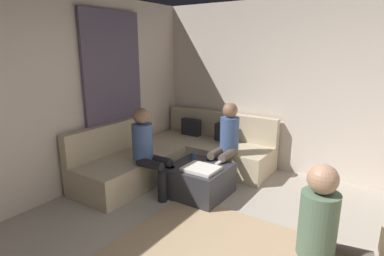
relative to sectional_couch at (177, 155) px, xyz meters
name	(u,v)px	position (x,y,z in m)	size (l,w,h in m)	color
wall_back	(335,92)	(2.08, 1.06, 1.07)	(6.00, 0.12, 2.70)	beige
wall_left	(27,101)	(-0.86, -1.88, 1.07)	(0.12, 6.00, 2.70)	beige
curtain_panel	(114,96)	(-0.76, -0.58, 0.97)	(0.06, 1.10, 2.50)	#595166
sectional_couch	(177,155)	(0.00, 0.00, 0.00)	(2.10, 2.55, 0.87)	#C6B593
ottoman	(199,180)	(0.74, -0.51, -0.07)	(0.76, 0.76, 0.42)	#333338
folded_blanket	(201,169)	(0.84, -0.63, 0.16)	(0.44, 0.36, 0.04)	white
coffee_mug	(193,156)	(0.52, -0.33, 0.19)	(0.08, 0.08, 0.10)	#334C72
game_remote	(219,163)	(0.92, -0.29, 0.15)	(0.05, 0.15, 0.02)	white
person_on_couch_back	(226,140)	(0.85, 0.06, 0.38)	(0.30, 0.60, 1.20)	brown
person_on_couch_side	(148,148)	(0.15, -0.86, 0.38)	(0.60, 0.30, 1.20)	black
person_on_armchair	(331,235)	(2.59, -1.63, 0.36)	(0.61, 0.37, 1.18)	brown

